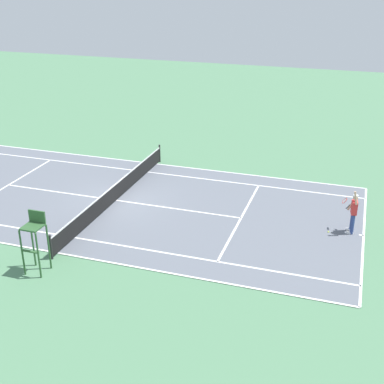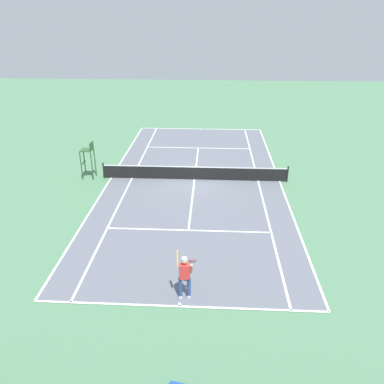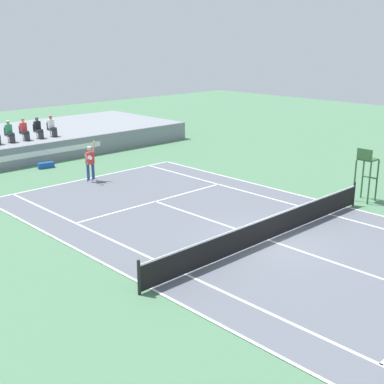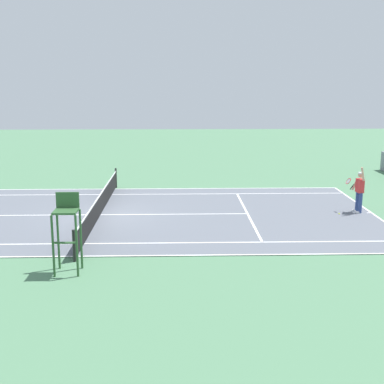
# 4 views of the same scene
# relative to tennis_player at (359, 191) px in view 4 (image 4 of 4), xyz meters

# --- Properties ---
(ground_plane) EXTENTS (80.00, 80.00, 0.00)m
(ground_plane) POSITION_rel_tennis_player_xyz_m (0.17, -11.33, -0.99)
(ground_plane) COLOR #4C7A56
(court) EXTENTS (11.08, 23.88, 0.03)m
(court) POSITION_rel_tennis_player_xyz_m (0.17, -11.33, -0.98)
(court) COLOR slate
(court) RESTS_ON ground
(net) EXTENTS (11.98, 0.10, 1.07)m
(net) POSITION_rel_tennis_player_xyz_m (0.17, -11.33, -0.47)
(net) COLOR black
(net) RESTS_ON ground
(tennis_player) EXTENTS (0.75, 0.69, 2.08)m
(tennis_player) POSITION_rel_tennis_player_xyz_m (0.00, 0.00, 0.00)
(tennis_player) COLOR navy
(tennis_player) RESTS_ON ground
(tennis_ball) EXTENTS (0.07, 0.07, 0.07)m
(tennis_ball) POSITION_rel_tennis_player_xyz_m (0.33, -0.93, -0.96)
(tennis_ball) COLOR #D1E533
(tennis_ball) RESTS_ON ground
(umpire_chair) EXTENTS (0.77, 0.77, 2.44)m
(umpire_chair) POSITION_rel_tennis_player_xyz_m (7.01, -11.33, 0.56)
(umpire_chair) COLOR #2D562D
(umpire_chair) RESTS_ON ground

